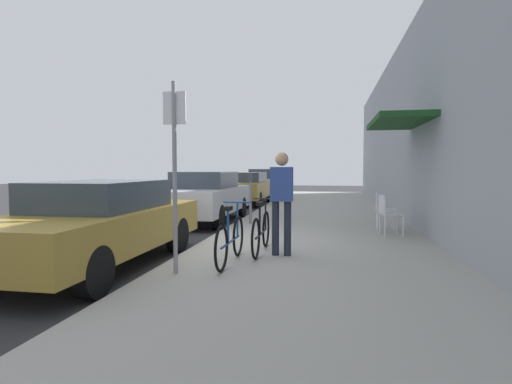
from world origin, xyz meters
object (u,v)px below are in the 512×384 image
at_px(parked_car_1, 205,196).
at_px(bicycle_0, 261,232).
at_px(pedestrian_standing, 282,195).
at_px(cafe_chair_0, 388,212).
at_px(street_sign, 175,162).
at_px(cafe_chair_1, 382,208).
at_px(parked_car_2, 246,188).
at_px(parked_car_3, 265,182).
at_px(parked_car_4, 277,180).
at_px(bicycle_1, 231,240).
at_px(parking_meter, 250,194).
at_px(parked_car_0, 98,222).

bearing_deg(parked_car_1, bicycle_0, -61.75).
bearing_deg(pedestrian_standing, cafe_chair_0, 49.97).
bearing_deg(pedestrian_standing, street_sign, -133.01).
xyz_separation_m(bicycle_0, cafe_chair_1, (2.38, 3.14, 0.14)).
bearing_deg(pedestrian_standing, parked_car_1, 120.85).
bearing_deg(street_sign, parked_car_2, 97.14).
distance_m(parked_car_3, parked_car_4, 5.29).
distance_m(bicycle_0, pedestrian_standing, 0.75).
distance_m(street_sign, bicycle_0, 2.14).
distance_m(parked_car_2, bicycle_1, 11.48).
xyz_separation_m(bicycle_1, pedestrian_standing, (0.69, 0.69, 0.64)).
relative_size(parked_car_1, parked_car_4, 1.00).
height_order(street_sign, bicycle_0, street_sign).
height_order(parked_car_2, parking_meter, parking_meter).
height_order(parked_car_2, cafe_chair_0, parked_car_2).
distance_m(parked_car_1, street_sign, 6.31).
bearing_deg(parked_car_2, cafe_chair_0, -59.61).
xyz_separation_m(parked_car_2, parked_car_3, (0.00, 5.22, 0.05)).
bearing_deg(parked_car_1, cafe_chair_1, -16.00).
distance_m(parking_meter, pedestrian_standing, 3.92).
bearing_deg(bicycle_1, cafe_chair_0, 48.74).
bearing_deg(pedestrian_standing, parked_car_0, -163.27).
height_order(cafe_chair_0, pedestrian_standing, pedestrian_standing).
bearing_deg(parked_car_2, bicycle_1, -79.45).
relative_size(parked_car_1, bicycle_0, 2.57).
relative_size(parked_car_0, parked_car_1, 1.00).
height_order(parked_car_1, parked_car_4, parked_car_1).
height_order(parking_meter, cafe_chair_1, parking_meter).
bearing_deg(pedestrian_standing, bicycle_1, -135.21).
bearing_deg(street_sign, parked_car_4, 93.82).
relative_size(parked_car_4, cafe_chair_0, 5.06).
distance_m(bicycle_1, cafe_chair_0, 4.11).
bearing_deg(bicycle_1, parked_car_4, 95.51).
bearing_deg(parked_car_1, street_sign, -76.12).
xyz_separation_m(bicycle_0, cafe_chair_0, (2.38, 2.24, 0.14)).
bearing_deg(parked_car_4, parked_car_0, -90.00).
relative_size(parked_car_2, cafe_chair_0, 5.06).
bearing_deg(bicycle_0, parked_car_1, 118.25).
height_order(parking_meter, pedestrian_standing, pedestrian_standing).
bearing_deg(parked_car_1, bicycle_1, -68.63).
height_order(bicycle_1, cafe_chair_1, bicycle_1).
bearing_deg(bicycle_0, parked_car_3, 98.82).
bearing_deg(street_sign, bicycle_1, 49.33).
bearing_deg(parked_car_4, bicycle_1, -84.49).
xyz_separation_m(cafe_chair_1, pedestrian_standing, (-2.01, -3.30, 0.50)).
height_order(parked_car_3, parking_meter, parked_car_3).
distance_m(parked_car_2, street_sign, 12.11).
relative_size(parked_car_2, pedestrian_standing, 2.59).
height_order(parked_car_0, parked_car_3, parked_car_3).
height_order(parked_car_4, bicycle_1, parked_car_4).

